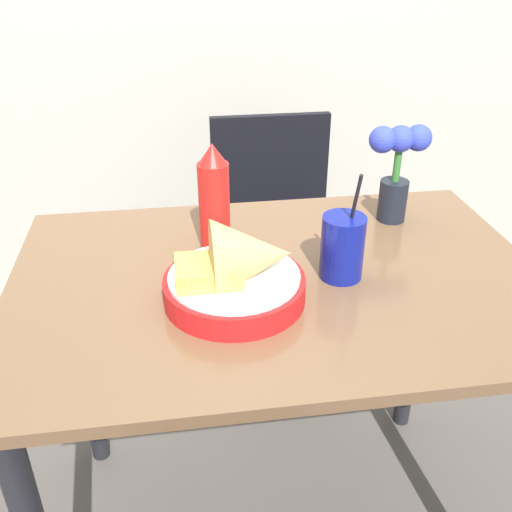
{
  "coord_description": "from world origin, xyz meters",
  "views": [
    {
      "loc": [
        -0.19,
        -0.95,
        1.36
      ],
      "look_at": [
        -0.05,
        -0.02,
        0.83
      ],
      "focal_mm": 40.0,
      "sensor_mm": 36.0,
      "label": 1
    }
  ],
  "objects": [
    {
      "name": "dining_table",
      "position": [
        0.0,
        0.0,
        0.64
      ],
      "size": [
        1.06,
        0.71,
        0.77
      ],
      "color": "brown",
      "rests_on": "ground_plane"
    },
    {
      "name": "food_basket",
      "position": [
        -0.08,
        -0.07,
        0.82
      ],
      "size": [
        0.26,
        0.26,
        0.16
      ],
      "color": "red",
      "rests_on": "dining_table"
    },
    {
      "name": "flower_vase",
      "position": [
        0.31,
        0.21,
        0.91
      ],
      "size": [
        0.14,
        0.07,
        0.23
      ],
      "color": "black",
      "rests_on": "dining_table"
    },
    {
      "name": "ketchup_bottle",
      "position": [
        -0.11,
        0.14,
        0.88
      ],
      "size": [
        0.07,
        0.07,
        0.23
      ],
      "color": "red",
      "rests_on": "dining_table"
    },
    {
      "name": "chair_far_window",
      "position": [
        0.13,
        0.77,
        0.5
      ],
      "size": [
        0.4,
        0.4,
        0.84
      ],
      "color": "black",
      "rests_on": "ground_plane"
    },
    {
      "name": "drink_cup",
      "position": [
        0.12,
        -0.02,
        0.83
      ],
      "size": [
        0.08,
        0.08,
        0.23
      ],
      "color": "navy",
      "rests_on": "dining_table"
    }
  ]
}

